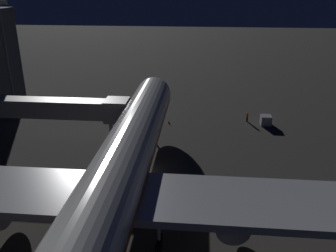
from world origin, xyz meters
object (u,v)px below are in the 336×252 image
object	(u,v)px
airliner_at_gate	(111,191)
baggage_container_near_belt	(266,120)
apron_floodlight_mast	(6,52)
traffic_cone_nose_starboard	(143,121)
ground_crew_marshaller_fwd	(247,116)
traffic_cone_nose_port	(169,122)
jet_bridge	(64,109)

from	to	relation	value
airliner_at_gate	baggage_container_near_belt	bearing A→B (deg)	-120.39
apron_floodlight_mast	baggage_container_near_belt	xyz separation A→B (m)	(-43.93, 0.56, -10.44)
baggage_container_near_belt	traffic_cone_nose_starboard	xyz separation A→B (m)	(20.63, 0.92, -0.51)
baggage_container_near_belt	traffic_cone_nose_starboard	bearing A→B (deg)	2.55
apron_floodlight_mast	traffic_cone_nose_starboard	size ratio (longest dim) A/B	35.52
apron_floodlight_mast	ground_crew_marshaller_fwd	size ratio (longest dim) A/B	10.83
apron_floodlight_mast	traffic_cone_nose_starboard	world-z (taller)	apron_floodlight_mast
ground_crew_marshaller_fwd	traffic_cone_nose_starboard	bearing A→B (deg)	6.76
traffic_cone_nose_starboard	traffic_cone_nose_port	bearing A→B (deg)	180.00
airliner_at_gate	traffic_cone_nose_starboard	bearing A→B (deg)	-85.88
jet_bridge	traffic_cone_nose_port	world-z (taller)	jet_bridge
airliner_at_gate	apron_floodlight_mast	world-z (taller)	apron_floodlight_mast
apron_floodlight_mast	traffic_cone_nose_port	distance (m)	29.82
baggage_container_near_belt	traffic_cone_nose_starboard	size ratio (longest dim) A/B	3.35
airliner_at_gate	baggage_container_near_belt	distance (m)	36.74
jet_bridge	traffic_cone_nose_port	xyz separation A→B (m)	(-13.91, -10.29, -5.43)
baggage_container_near_belt	traffic_cone_nose_port	size ratio (longest dim) A/B	3.35
traffic_cone_nose_starboard	airliner_at_gate	bearing A→B (deg)	94.12
traffic_cone_nose_starboard	ground_crew_marshaller_fwd	bearing A→B (deg)	-173.24
apron_floodlight_mast	airliner_at_gate	bearing A→B (deg)	128.57
airliner_at_gate	ground_crew_marshaller_fwd	distance (m)	36.37
airliner_at_gate	traffic_cone_nose_starboard	world-z (taller)	airliner_at_gate
jet_bridge	traffic_cone_nose_port	size ratio (longest dim) A/B	39.60
baggage_container_near_belt	traffic_cone_nose_port	distance (m)	16.26
jet_bridge	ground_crew_marshaller_fwd	distance (m)	30.24
airliner_at_gate	apron_floodlight_mast	size ratio (longest dim) A/B	3.22
traffic_cone_nose_port	jet_bridge	bearing A→B (deg)	36.50
apron_floodlight_mast	ground_crew_marshaller_fwd	world-z (taller)	apron_floodlight_mast
airliner_at_gate	traffic_cone_nose_port	size ratio (longest dim) A/B	114.42
baggage_container_near_belt	traffic_cone_nose_starboard	world-z (taller)	baggage_container_near_belt
jet_bridge	traffic_cone_nose_starboard	xyz separation A→B (m)	(-9.51, -10.29, -5.43)
traffic_cone_nose_port	traffic_cone_nose_starboard	xyz separation A→B (m)	(4.40, 0.00, 0.00)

